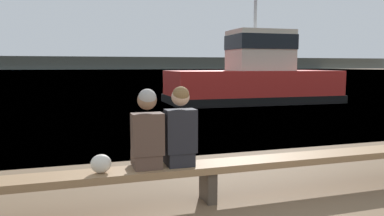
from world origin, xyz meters
name	(u,v)px	position (x,y,z in m)	size (l,w,h in m)	color
water_surface	(79,71)	(0.00, 124.66, 0.00)	(240.00, 240.00, 0.00)	teal
far_shoreline	(77,63)	(0.00, 168.19, 2.71)	(600.00, 12.00, 5.42)	#4C4C42
bench_main	(208,170)	(-0.53, 2.36, 0.40)	(7.03, 0.42, 0.48)	#8E6B47
person_left	(147,132)	(-1.30, 2.37, 0.92)	(0.37, 0.43, 0.96)	#4C382D
person_right	(180,130)	(-0.90, 2.37, 0.92)	(0.37, 0.43, 0.98)	black
shopping_bag	(101,164)	(-1.85, 2.34, 0.59)	(0.24, 0.18, 0.22)	beige
tugboat_red	(254,80)	(5.89, 13.76, 1.04)	(7.93, 3.62, 5.55)	red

